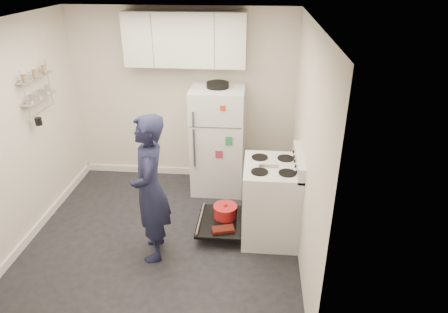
# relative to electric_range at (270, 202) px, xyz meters

# --- Properties ---
(room) EXTENTS (3.21, 3.21, 2.51)m
(room) POSITION_rel_electric_range_xyz_m (-1.29, -0.12, 0.74)
(room) COLOR black
(room) RESTS_ON ground
(electric_range) EXTENTS (0.66, 0.76, 1.10)m
(electric_range) POSITION_rel_electric_range_xyz_m (0.00, 0.00, 0.00)
(electric_range) COLOR silver
(electric_range) RESTS_ON ground
(open_oven_door) EXTENTS (0.55, 0.70, 0.23)m
(open_oven_door) POSITION_rel_electric_range_xyz_m (-0.56, 0.04, -0.28)
(open_oven_door) COLOR black
(open_oven_door) RESTS_ON ground
(refrigerator) EXTENTS (0.72, 0.74, 1.58)m
(refrigerator) POSITION_rel_electric_range_xyz_m (-0.72, 1.10, 0.29)
(refrigerator) COLOR silver
(refrigerator) RESTS_ON ground
(upper_cabinets) EXTENTS (1.60, 0.33, 0.70)m
(upper_cabinets) POSITION_rel_electric_range_xyz_m (-1.16, 1.28, 1.63)
(upper_cabinets) COLOR silver
(upper_cabinets) RESTS_ON room
(wall_shelf_rack) EXTENTS (0.14, 0.60, 0.61)m
(wall_shelf_rack) POSITION_rel_electric_range_xyz_m (-2.78, 0.34, 1.21)
(wall_shelf_rack) COLOR #B2B2B7
(wall_shelf_rack) RESTS_ON room
(person) EXTENTS (0.51, 0.68, 1.68)m
(person) POSITION_rel_electric_range_xyz_m (-1.29, -0.46, 0.37)
(person) COLOR #191B38
(person) RESTS_ON ground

